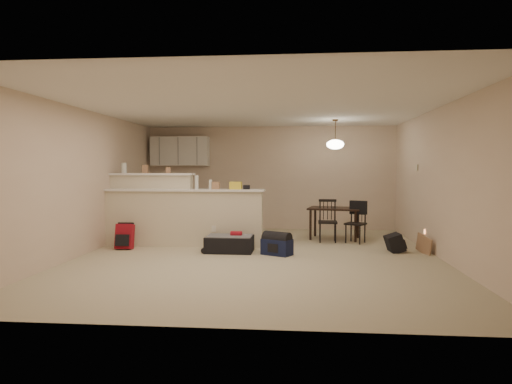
# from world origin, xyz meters

# --- Properties ---
(room) EXTENTS (7.00, 7.02, 2.50)m
(room) POSITION_xyz_m (0.00, 0.00, 1.25)
(room) COLOR #BBB190
(room) RESTS_ON ground
(breakfast_bar) EXTENTS (3.08, 0.58, 1.39)m
(breakfast_bar) POSITION_xyz_m (-1.76, 0.98, 0.61)
(breakfast_bar) COLOR beige
(breakfast_bar) RESTS_ON ground
(upper_cabinets) EXTENTS (1.40, 0.34, 0.70)m
(upper_cabinets) POSITION_xyz_m (-2.20, 3.32, 1.90)
(upper_cabinets) COLOR white
(upper_cabinets) RESTS_ON room
(kitchen_counter) EXTENTS (1.80, 0.60, 0.90)m
(kitchen_counter) POSITION_xyz_m (-2.00, 3.19, 0.45)
(kitchen_counter) COLOR white
(kitchen_counter) RESTS_ON ground
(thermostat) EXTENTS (0.02, 0.12, 0.12)m
(thermostat) POSITION_xyz_m (2.98, 1.55, 1.50)
(thermostat) COLOR beige
(thermostat) RESTS_ON room
(jar) EXTENTS (0.10, 0.10, 0.20)m
(jar) POSITION_xyz_m (-2.75, 1.12, 1.49)
(jar) COLOR silver
(jar) RESTS_ON breakfast_bar
(cereal_box) EXTENTS (0.10, 0.07, 0.16)m
(cereal_box) POSITION_xyz_m (-2.33, 1.12, 1.47)
(cereal_box) COLOR #A27753
(cereal_box) RESTS_ON breakfast_bar
(small_box) EXTENTS (0.08, 0.06, 0.12)m
(small_box) POSITION_xyz_m (-1.86, 1.12, 1.45)
(small_box) COLOR #A27753
(small_box) RESTS_ON breakfast_bar
(bottle_a) EXTENTS (0.07, 0.07, 0.26)m
(bottle_a) POSITION_xyz_m (-1.25, 0.90, 1.22)
(bottle_a) COLOR silver
(bottle_a) RESTS_ON breakfast_bar
(bottle_b) EXTENTS (0.06, 0.06, 0.18)m
(bottle_b) POSITION_xyz_m (-0.98, 0.90, 1.18)
(bottle_b) COLOR silver
(bottle_b) RESTS_ON breakfast_bar
(bag_lump) EXTENTS (0.22, 0.18, 0.14)m
(bag_lump) POSITION_xyz_m (-0.50, 0.90, 1.16)
(bag_lump) COLOR #A27753
(bag_lump) RESTS_ON breakfast_bar
(pouch) EXTENTS (0.12, 0.10, 0.08)m
(pouch) POSITION_xyz_m (-0.30, 0.90, 1.13)
(pouch) COLOR #A27753
(pouch) RESTS_ON breakfast_bar
(extra_item_x) EXTENTS (0.14, 0.10, 0.14)m
(extra_item_x) POSITION_xyz_m (-0.88, 0.90, 1.16)
(extra_item_x) COLOR #A27753
(extra_item_x) RESTS_ON breakfast_bar
(dining_table) EXTENTS (1.18, 0.91, 0.66)m
(dining_table) POSITION_xyz_m (1.44, 2.01, 0.58)
(dining_table) COLOR black
(dining_table) RESTS_ON ground
(pendant_lamp) EXTENTS (0.36, 0.36, 0.62)m
(pendant_lamp) POSITION_xyz_m (1.44, 2.01, 1.99)
(pendant_lamp) COLOR brown
(pendant_lamp) RESTS_ON room
(dining_chair_near) EXTENTS (0.38, 0.37, 0.85)m
(dining_chair_near) POSITION_xyz_m (1.27, 1.61, 0.43)
(dining_chair_near) COLOR black
(dining_chair_near) RESTS_ON ground
(dining_chair_far) EXTENTS (0.48, 0.47, 0.82)m
(dining_chair_far) POSITION_xyz_m (1.81, 1.54, 0.41)
(dining_chair_far) COLOR black
(dining_chair_far) RESTS_ON ground
(suitcase) EXTENTS (0.84, 0.55, 0.28)m
(suitcase) POSITION_xyz_m (-0.54, 0.34, 0.14)
(suitcase) COLOR black
(suitcase) RESTS_ON ground
(red_backpack) EXTENTS (0.31, 0.20, 0.46)m
(red_backpack) POSITION_xyz_m (-2.51, 0.47, 0.23)
(red_backpack) COLOR maroon
(red_backpack) RESTS_ON ground
(navy_duffel) EXTENTS (0.57, 0.48, 0.27)m
(navy_duffel) POSITION_xyz_m (0.31, 0.14, 0.14)
(navy_duffel) COLOR #121838
(navy_duffel) RESTS_ON ground
(black_daypack) EXTENTS (0.27, 0.37, 0.31)m
(black_daypack) POSITION_xyz_m (2.38, 0.61, 0.15)
(black_daypack) COLOR black
(black_daypack) RESTS_ON ground
(cardboard_sheet) EXTENTS (0.15, 0.39, 0.31)m
(cardboard_sheet) POSITION_xyz_m (2.85, 0.47, 0.16)
(cardboard_sheet) COLOR #A27753
(cardboard_sheet) RESTS_ON ground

